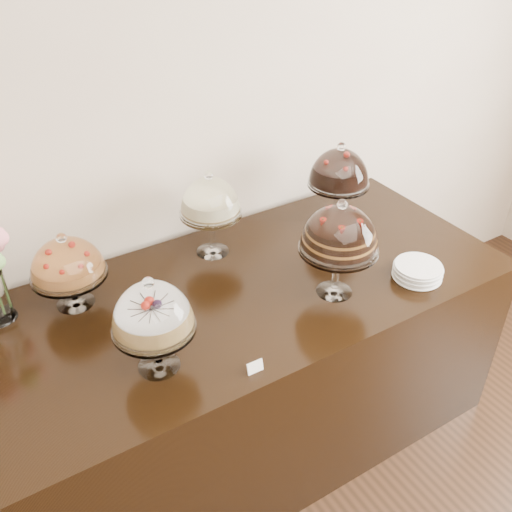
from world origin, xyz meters
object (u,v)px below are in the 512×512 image
cake_stand_cheesecake (210,201)px  cake_stand_dark_choco (339,171)px  display_counter (250,364)px  cake_stand_fruit_tart (67,262)px  cake_stand_choco_layer (340,233)px  plate_stack (418,271)px  cake_stand_sugar_sponge (152,313)px

cake_stand_cheesecake → cake_stand_dark_choco: size_ratio=0.96×
display_counter → cake_stand_dark_choco: size_ratio=5.29×
cake_stand_dark_choco → cake_stand_fruit_tart: (-1.27, 0.05, -0.08)m
cake_stand_choco_layer → cake_stand_cheesecake: 0.60m
cake_stand_fruit_tart → plate_stack: cake_stand_fruit_tart is taller
cake_stand_fruit_tart → plate_stack: 1.42m
cake_stand_sugar_sponge → cake_stand_dark_choco: size_ratio=0.92×
cake_stand_sugar_sponge → cake_stand_fruit_tart: cake_stand_sugar_sponge is taller
cake_stand_fruit_tart → plate_stack: (1.28, -0.59, -0.17)m
display_counter → cake_stand_fruit_tart: cake_stand_fruit_tart is taller
cake_stand_sugar_sponge → display_counter: bearing=24.1°
cake_stand_sugar_sponge → cake_stand_choco_layer: 0.78m
display_counter → cake_stand_dark_choco: bearing=19.8°
cake_stand_sugar_sponge → plate_stack: (1.14, -0.09, -0.21)m
display_counter → cake_stand_sugar_sponge: bearing=-155.9°
cake_stand_choco_layer → cake_stand_dark_choco: (0.35, 0.44, -0.01)m
cake_stand_dark_choco → cake_stand_fruit_tart: cake_stand_dark_choco is taller
cake_stand_choco_layer → plate_stack: size_ratio=2.11×
plate_stack → display_counter: bearing=153.3°
cake_stand_cheesecake → cake_stand_fruit_tart: 0.65m
display_counter → plate_stack: 0.86m
cake_stand_choco_layer → plate_stack: cake_stand_choco_layer is taller
cake_stand_cheesecake → cake_stand_dark_choco: 0.64m
cake_stand_choco_layer → cake_stand_cheesecake: bearing=118.6°
cake_stand_dark_choco → cake_stand_fruit_tart: bearing=177.9°
display_counter → cake_stand_fruit_tart: (-0.65, 0.27, 0.65)m
cake_stand_fruit_tart → cake_stand_cheesecake: bearing=3.6°
display_counter → plate_stack: size_ratio=10.88×
plate_stack → cake_stand_dark_choco: bearing=91.2°
display_counter → cake_stand_sugar_sponge: (-0.51, -0.23, 0.69)m
display_counter → cake_stand_dark_choco: (0.62, 0.22, 0.72)m
cake_stand_cheesecake → cake_stand_sugar_sponge: bearing=-132.8°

